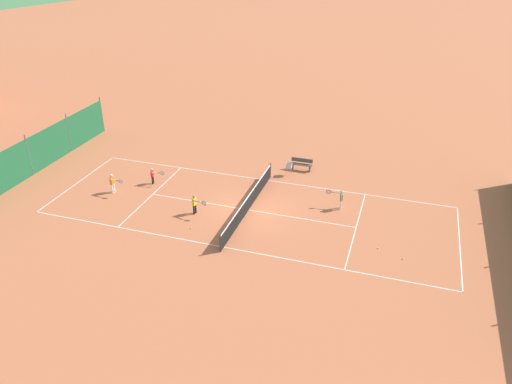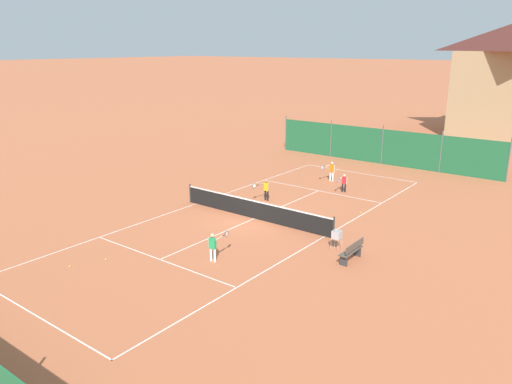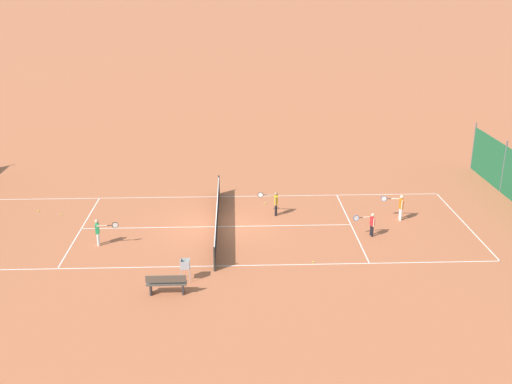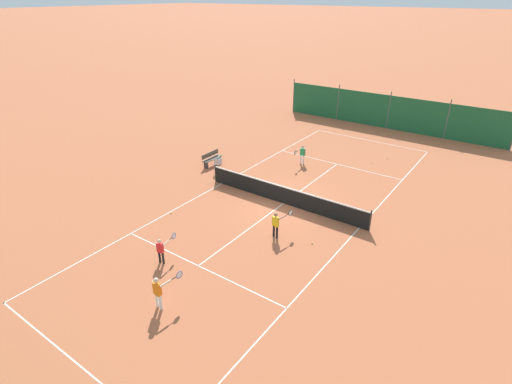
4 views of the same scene
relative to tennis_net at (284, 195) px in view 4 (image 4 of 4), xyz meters
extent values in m
plane|color=#B7603D|center=(0.00, 0.00, -0.50)|extent=(600.00, 600.00, 0.00)
cube|color=white|center=(0.00, 11.90, -0.50)|extent=(8.25, 0.05, 0.01)
cube|color=white|center=(0.00, -11.90, -0.50)|extent=(8.25, 0.05, 0.01)
cube|color=white|center=(-4.10, 0.00, -0.50)|extent=(0.05, 23.85, 0.01)
cube|color=white|center=(4.10, 0.00, -0.50)|extent=(0.05, 23.85, 0.01)
cube|color=white|center=(0.00, 6.40, -0.50)|extent=(8.20, 0.05, 0.01)
cube|color=white|center=(0.00, -6.40, -0.50)|extent=(8.20, 0.05, 0.01)
cube|color=white|center=(0.00, 0.00, -0.50)|extent=(0.05, 12.80, 0.01)
cylinder|color=#2D2D2D|center=(-4.55, 0.00, 0.03)|extent=(0.08, 0.08, 1.06)
cylinder|color=#2D2D2D|center=(4.55, 0.00, 0.03)|extent=(0.08, 0.08, 1.06)
cube|color=black|center=(0.00, 0.00, -0.04)|extent=(9.10, 0.02, 0.91)
cube|color=white|center=(0.00, 0.00, 0.43)|extent=(9.10, 0.04, 0.06)
cube|color=#1E6038|center=(0.00, -15.50, 0.80)|extent=(17.20, 0.04, 2.60)
cylinder|color=#59595E|center=(-4.30, -15.50, 0.95)|extent=(0.08, 0.08, 2.90)
cylinder|color=#59595E|center=(0.00, -15.50, 0.95)|extent=(0.08, 0.08, 2.90)
cylinder|color=#59595E|center=(4.30, -15.50, 0.95)|extent=(0.08, 0.08, 2.90)
cylinder|color=#59595E|center=(8.60, -15.50, 0.95)|extent=(0.08, 0.08, 2.90)
cylinder|color=white|center=(1.77, -5.21, -0.21)|extent=(0.10, 0.10, 0.57)
cylinder|color=white|center=(1.95, -5.18, -0.21)|extent=(0.10, 0.10, 0.57)
cube|color=#239E5B|center=(1.86, -5.20, 0.30)|extent=(0.30, 0.19, 0.44)
sphere|color=tan|center=(1.86, -5.20, 0.63)|extent=(0.18, 0.18, 0.18)
cylinder|color=tan|center=(1.68, -5.22, 0.30)|extent=(0.06, 0.06, 0.44)
cylinder|color=tan|center=(2.00, -4.95, 0.47)|extent=(0.13, 0.45, 0.06)
cylinder|color=black|center=(1.96, -4.63, 0.47)|extent=(0.06, 0.21, 0.03)
torus|color=black|center=(1.92, -4.39, 0.47)|extent=(0.06, 0.28, 0.28)
cylinder|color=silver|center=(1.92, -4.39, 0.47)|extent=(0.04, 0.25, 0.25)
cylinder|color=black|center=(-1.26, 2.87, -0.21)|extent=(0.10, 0.10, 0.58)
cylinder|color=black|center=(-1.45, 2.90, -0.21)|extent=(0.10, 0.10, 0.58)
cube|color=yellow|center=(-1.35, 2.89, 0.30)|extent=(0.30, 0.20, 0.45)
sphere|color=#A37556|center=(-1.35, 2.89, 0.64)|extent=(0.18, 0.18, 0.18)
cylinder|color=#A37556|center=(-1.18, 2.86, 0.30)|extent=(0.07, 0.07, 0.45)
cylinder|color=#A37556|center=(-1.56, 2.69, 0.48)|extent=(0.13, 0.45, 0.07)
cylinder|color=black|center=(-1.62, 2.37, 0.48)|extent=(0.06, 0.21, 0.03)
torus|color=black|center=(-1.65, 2.13, 0.48)|extent=(0.07, 0.28, 0.28)
cylinder|color=silver|center=(-1.65, 2.13, 0.48)|extent=(0.04, 0.25, 0.25)
cylinder|color=white|center=(-0.42, 8.90, -0.20)|extent=(0.11, 0.11, 0.60)
cylinder|color=white|center=(-0.62, 8.92, -0.20)|extent=(0.11, 0.11, 0.60)
cube|color=orange|center=(-0.52, 8.91, 0.33)|extent=(0.30, 0.19, 0.46)
sphere|color=beige|center=(-0.52, 8.91, 0.69)|extent=(0.18, 0.18, 0.18)
cylinder|color=beige|center=(-0.34, 8.89, 0.33)|extent=(0.07, 0.07, 0.46)
cylinder|color=beige|center=(-0.73, 8.69, 0.52)|extent=(0.11, 0.47, 0.07)
cylinder|color=black|center=(-0.76, 8.36, 0.52)|extent=(0.05, 0.21, 0.03)
torus|color=#1E4CB2|center=(-0.78, 8.11, 0.52)|extent=(0.05, 0.28, 0.28)
cylinder|color=silver|center=(-0.78, 8.11, 0.52)|extent=(0.03, 0.25, 0.25)
cylinder|color=black|center=(1.42, 7.11, -0.24)|extent=(0.09, 0.09, 0.52)
cylinder|color=black|center=(1.25, 7.07, -0.24)|extent=(0.09, 0.09, 0.52)
cube|color=red|center=(1.34, 7.09, 0.22)|extent=(0.27, 0.19, 0.40)
sphere|color=beige|center=(1.34, 7.09, 0.53)|extent=(0.16, 0.16, 0.16)
cylinder|color=beige|center=(1.49, 7.12, 0.22)|extent=(0.06, 0.06, 0.40)
cylinder|color=beige|center=(1.22, 6.86, 0.38)|extent=(0.14, 0.41, 0.06)
cylinder|color=black|center=(1.28, 6.57, 0.38)|extent=(0.06, 0.19, 0.03)
torus|color=#1E4CB2|center=(1.32, 6.34, 0.38)|extent=(0.08, 0.28, 0.28)
cylinder|color=silver|center=(1.32, 6.34, 0.38)|extent=(0.05, 0.25, 0.25)
sphere|color=#CCE033|center=(-1.74, -7.79, -0.47)|extent=(0.07, 0.07, 0.07)
sphere|color=#CCE033|center=(3.94, 4.09, -0.47)|extent=(0.07, 0.07, 0.07)
sphere|color=#CCE033|center=(-2.95, 2.43, -0.47)|extent=(0.07, 0.07, 0.07)
sphere|color=#CCE033|center=(-2.30, -9.09, -0.47)|extent=(0.07, 0.07, 0.07)
cylinder|color=#B7B7BC|center=(5.13, -1.28, -0.22)|extent=(0.02, 0.02, 0.55)
cylinder|color=#B7B7BC|center=(5.47, -1.28, -0.22)|extent=(0.02, 0.02, 0.55)
cylinder|color=#B7B7BC|center=(5.13, -0.94, -0.22)|extent=(0.02, 0.02, 0.55)
cylinder|color=#B7B7BC|center=(5.47, -0.94, -0.22)|extent=(0.02, 0.02, 0.55)
cube|color=#B7B7BC|center=(5.30, -1.11, 0.06)|extent=(0.34, 0.34, 0.02)
cube|color=#B7B7BC|center=(5.30, -1.28, 0.22)|extent=(0.34, 0.02, 0.34)
cube|color=#B7B7BC|center=(5.30, -0.94, 0.22)|extent=(0.34, 0.02, 0.34)
cube|color=#B7B7BC|center=(5.13, -1.11, 0.22)|extent=(0.02, 0.34, 0.34)
cube|color=#B7B7BC|center=(5.47, -1.11, 0.22)|extent=(0.02, 0.34, 0.34)
sphere|color=#CCE033|center=(5.33, -1.02, 0.10)|extent=(0.07, 0.07, 0.07)
sphere|color=#CCE033|center=(5.38, -1.21, 0.10)|extent=(0.07, 0.07, 0.07)
sphere|color=#CCE033|center=(5.38, -1.00, 0.10)|extent=(0.07, 0.07, 0.07)
sphere|color=#CCE033|center=(5.34, -0.99, 0.10)|extent=(0.07, 0.07, 0.07)
sphere|color=#CCE033|center=(5.30, -1.13, 0.10)|extent=(0.07, 0.07, 0.07)
sphere|color=#CCE033|center=(5.32, -1.22, 0.10)|extent=(0.07, 0.07, 0.07)
sphere|color=#CCE033|center=(5.20, -1.21, 0.16)|extent=(0.07, 0.07, 0.07)
sphere|color=#CCE033|center=(5.18, -1.20, 0.16)|extent=(0.07, 0.07, 0.07)
sphere|color=#CCE033|center=(5.31, -0.98, 0.16)|extent=(0.07, 0.07, 0.07)
sphere|color=#CCE033|center=(5.23, -1.03, 0.16)|extent=(0.07, 0.07, 0.07)
sphere|color=#CCE033|center=(5.41, -0.98, 0.16)|extent=(0.07, 0.07, 0.07)
sphere|color=#CCE033|center=(5.27, -0.99, 0.16)|extent=(0.07, 0.07, 0.07)
sphere|color=#CCE033|center=(5.38, -0.97, 0.21)|extent=(0.07, 0.07, 0.07)
sphere|color=#CCE033|center=(5.19, -1.19, 0.21)|extent=(0.07, 0.07, 0.07)
cube|color=#51473D|center=(6.30, -1.73, -0.06)|extent=(0.36, 1.50, 0.05)
cube|color=#51473D|center=(6.46, -1.73, 0.20)|extent=(0.04, 1.50, 0.28)
cube|color=#333338|center=(6.30, -2.33, -0.28)|extent=(0.32, 0.06, 0.44)
cube|color=#333338|center=(6.30, -1.13, -0.28)|extent=(0.32, 0.06, 0.44)
camera|label=1|loc=(-24.36, -8.34, 14.56)|focal=35.00mm
camera|label=2|loc=(14.66, -19.04, 7.98)|focal=35.00mm
camera|label=3|loc=(26.20, 0.85, 10.73)|focal=42.00mm
camera|label=4|loc=(-9.27, 15.53, 9.22)|focal=28.00mm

